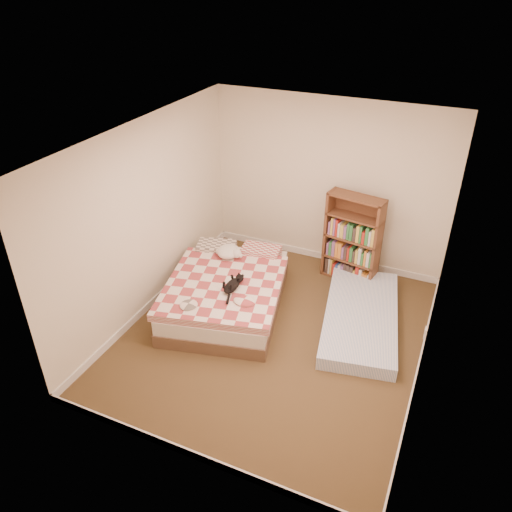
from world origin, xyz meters
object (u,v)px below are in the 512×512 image
at_px(bed, 228,290).
at_px(black_cat, 233,285).
at_px(bookshelf, 352,248).
at_px(floor_mattress, 361,317).
at_px(white_dog, 229,252).

relative_size(bed, black_cat, 3.97).
xyz_separation_m(bookshelf, black_cat, (-1.11, -1.56, 0.03)).
bearing_deg(black_cat, bookshelf, 60.57).
height_order(floor_mattress, black_cat, black_cat).
bearing_deg(bed, floor_mattress, -1.56).
xyz_separation_m(bookshelf, floor_mattress, (0.42, -0.98, -0.41)).
xyz_separation_m(black_cat, white_dog, (-0.39, 0.66, 0.03)).
xyz_separation_m(bed, floor_mattress, (1.73, 0.36, -0.15)).
height_order(black_cat, white_dog, white_dog).
relative_size(bed, white_dog, 4.92).
bearing_deg(black_cat, white_dog, 126.77).
height_order(bed, floor_mattress, bed).
bearing_deg(black_cat, bed, 137.03).
xyz_separation_m(bookshelf, white_dog, (-1.51, -0.90, 0.06)).
relative_size(floor_mattress, black_cat, 3.53).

